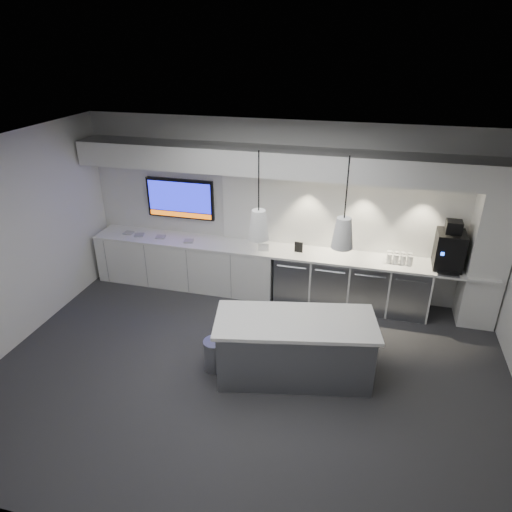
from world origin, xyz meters
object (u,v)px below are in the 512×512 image
(wall_tv, at_px, (180,199))
(coffee_machine, at_px, (449,248))
(bin, at_px, (215,354))
(island, at_px, (294,348))

(wall_tv, relative_size, coffee_machine, 1.62)
(wall_tv, distance_m, bin, 3.12)
(wall_tv, xyz_separation_m, coffee_machine, (4.55, -0.25, -0.34))
(island, distance_m, bin, 1.10)
(wall_tv, xyz_separation_m, island, (2.52, -2.29, -1.11))
(bin, height_order, coffee_machine, coffee_machine)
(island, distance_m, coffee_machine, 2.98)
(coffee_machine, bearing_deg, bin, -143.56)
(island, bearing_deg, coffee_machine, 33.77)
(coffee_machine, bearing_deg, wall_tv, 178.37)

